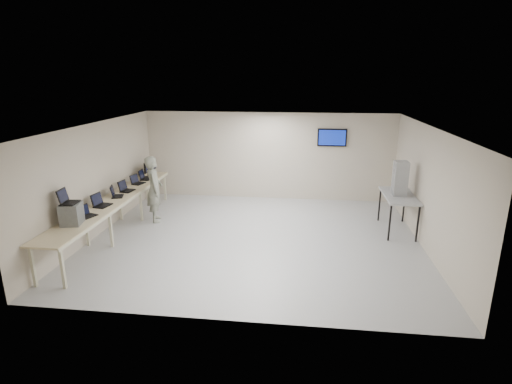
# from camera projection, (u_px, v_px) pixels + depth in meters

# --- Properties ---
(room) EXTENTS (8.01, 7.01, 2.81)m
(room) POSITION_uv_depth(u_px,v_px,m) (257.00, 183.00, 9.60)
(room) COLOR #BDBDBD
(room) RESTS_ON ground
(workbench) EXTENTS (0.76, 6.00, 0.90)m
(workbench) POSITION_uv_depth(u_px,v_px,m) (115.00, 202.00, 10.13)
(workbench) COLOR #C2BA87
(workbench) RESTS_ON ground
(equipment_box) EXTENTS (0.47, 0.51, 0.46)m
(equipment_box) POSITION_uv_depth(u_px,v_px,m) (71.00, 214.00, 8.33)
(equipment_box) COLOR #575C61
(equipment_box) RESTS_ON workbench
(laptop_on_box) EXTENTS (0.35, 0.42, 0.31)m
(laptop_on_box) POSITION_uv_depth(u_px,v_px,m) (67.00, 200.00, 8.25)
(laptop_on_box) COLOR black
(laptop_on_box) RESTS_ON equipment_box
(laptop_0) EXTENTS (0.38, 0.40, 0.26)m
(laptop_0) POSITION_uv_depth(u_px,v_px,m) (86.00, 214.00, 8.83)
(laptop_0) COLOR black
(laptop_0) RESTS_ON workbench
(laptop_1) EXTENTS (0.38, 0.44, 0.31)m
(laptop_1) POSITION_uv_depth(u_px,v_px,m) (100.00, 203.00, 9.53)
(laptop_1) COLOR black
(laptop_1) RESTS_ON workbench
(laptop_2) EXTENTS (0.40, 0.43, 0.28)m
(laptop_2) POSITION_uv_depth(u_px,v_px,m) (115.00, 194.00, 10.28)
(laptop_2) COLOR black
(laptop_2) RESTS_ON workbench
(laptop_3) EXTENTS (0.36, 0.41, 0.29)m
(laptop_3) POSITION_uv_depth(u_px,v_px,m) (125.00, 188.00, 10.77)
(laptop_3) COLOR black
(laptop_3) RESTS_ON workbench
(laptop_4) EXTENTS (0.37, 0.41, 0.27)m
(laptop_4) POSITION_uv_depth(u_px,v_px,m) (137.00, 181.00, 11.50)
(laptop_4) COLOR black
(laptop_4) RESTS_ON workbench
(laptop_5) EXTENTS (0.32, 0.38, 0.29)m
(laptop_5) POSITION_uv_depth(u_px,v_px,m) (144.00, 177.00, 11.99)
(laptop_5) COLOR black
(laptop_5) RESTS_ON workbench
(monitor_near) EXTENTS (0.21, 0.48, 0.48)m
(monitor_near) POSITION_uv_depth(u_px,v_px,m) (148.00, 168.00, 12.23)
(monitor_near) COLOR black
(monitor_near) RESTS_ON workbench
(monitor_far) EXTENTS (0.18, 0.41, 0.41)m
(monitor_far) POSITION_uv_depth(u_px,v_px,m) (153.00, 166.00, 12.66)
(monitor_far) COLOR black
(monitor_far) RESTS_ON workbench
(soldier) EXTENTS (0.65, 0.78, 1.83)m
(soldier) POSITION_uv_depth(u_px,v_px,m) (154.00, 189.00, 10.92)
(soldier) COLOR gray
(soldier) RESTS_ON ground
(side_table) EXTENTS (0.76, 1.62, 0.97)m
(side_table) POSITION_uv_depth(u_px,v_px,m) (399.00, 198.00, 10.21)
(side_table) COLOR #979797
(side_table) RESTS_ON ground
(storage_bins) EXTENTS (0.33, 0.37, 0.88)m
(storage_bins) POSITION_uv_depth(u_px,v_px,m) (400.00, 178.00, 10.07)
(storage_bins) COLOR #A7AAAC
(storage_bins) RESTS_ON side_table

